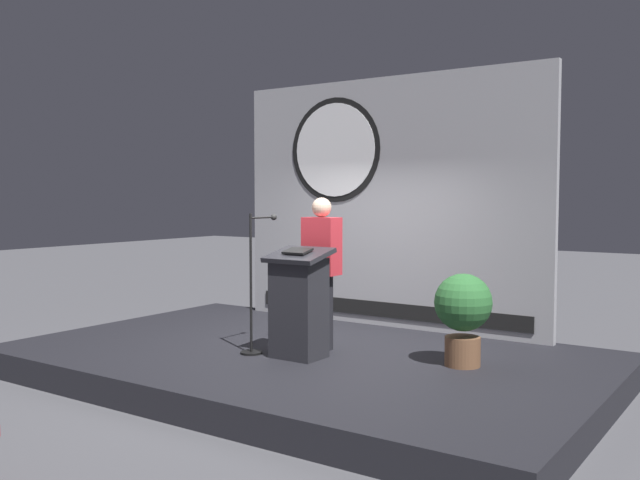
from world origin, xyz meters
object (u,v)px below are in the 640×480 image
potted_plant (463,310)px  microphone_stand (254,303)px  speaker_person (322,272)px  podium (299,304)px

potted_plant → microphone_stand: bearing=-161.0°
speaker_person → potted_plant: 1.66m
speaker_person → potted_plant: speaker_person is taller
podium → potted_plant: podium is taller
speaker_person → microphone_stand: size_ratio=1.11×
potted_plant → speaker_person: bearing=-174.4°
microphone_stand → speaker_person: bearing=48.8°
microphone_stand → potted_plant: size_ratio=1.63×
podium → microphone_stand: bearing=-170.0°
podium → potted_plant: size_ratio=1.25×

